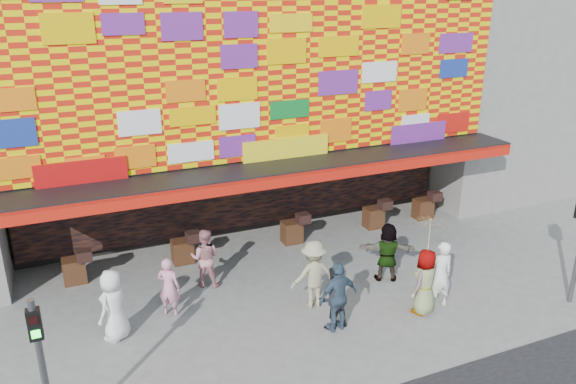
{
  "coord_description": "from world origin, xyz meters",
  "views": [
    {
      "loc": [
        -5.47,
        -10.25,
        7.72
      ],
      "look_at": [
        -0.24,
        2.0,
        2.77
      ],
      "focal_mm": 35.0,
      "sensor_mm": 36.0,
      "label": 1
    }
  ],
  "objects_px": {
    "ped_e": "(338,297)",
    "ped_c": "(333,298)",
    "ped_h": "(440,274)",
    "ped_b": "(169,287)",
    "ped_f": "(387,252)",
    "signal_left": "(41,360)",
    "ped_a": "(114,305)",
    "ped_g": "(425,282)",
    "ped_i": "(205,258)",
    "parasol": "(430,234)",
    "ped_d": "(313,274)"
  },
  "relations": [
    {
      "from": "signal_left",
      "to": "ped_f",
      "type": "relative_size",
      "value": 1.8
    },
    {
      "from": "ped_a",
      "to": "ped_e",
      "type": "relative_size",
      "value": 0.98
    },
    {
      "from": "ped_a",
      "to": "signal_left",
      "type": "bearing_deg",
      "value": 19.59
    },
    {
      "from": "signal_left",
      "to": "ped_a",
      "type": "relative_size",
      "value": 1.73
    },
    {
      "from": "signal_left",
      "to": "ped_c",
      "type": "xyz_separation_m",
      "value": [
        6.22,
        1.41,
        -1.07
      ]
    },
    {
      "from": "signal_left",
      "to": "ped_g",
      "type": "height_order",
      "value": "signal_left"
    },
    {
      "from": "ped_h",
      "to": "parasol",
      "type": "height_order",
      "value": "parasol"
    },
    {
      "from": "ped_i",
      "to": "parasol",
      "type": "relative_size",
      "value": 0.91
    },
    {
      "from": "ped_a",
      "to": "ped_e",
      "type": "distance_m",
      "value": 5.15
    },
    {
      "from": "ped_b",
      "to": "ped_f",
      "type": "xyz_separation_m",
      "value": [
        5.88,
        -0.59,
        0.06
      ]
    },
    {
      "from": "ped_h",
      "to": "parasol",
      "type": "xyz_separation_m",
      "value": [
        -0.53,
        -0.11,
        1.24
      ]
    },
    {
      "from": "ped_g",
      "to": "ped_c",
      "type": "bearing_deg",
      "value": -31.88
    },
    {
      "from": "ped_i",
      "to": "ped_g",
      "type": "bearing_deg",
      "value": 170.85
    },
    {
      "from": "signal_left",
      "to": "ped_f",
      "type": "bearing_deg",
      "value": 18.4
    },
    {
      "from": "ped_c",
      "to": "ped_i",
      "type": "height_order",
      "value": "ped_i"
    },
    {
      "from": "ped_c",
      "to": "ped_f",
      "type": "height_order",
      "value": "ped_f"
    },
    {
      "from": "ped_c",
      "to": "ped_g",
      "type": "xyz_separation_m",
      "value": [
        2.38,
        -0.32,
        0.06
      ]
    },
    {
      "from": "signal_left",
      "to": "parasol",
      "type": "distance_m",
      "value": 8.67
    },
    {
      "from": "ped_g",
      "to": "ped_f",
      "type": "bearing_deg",
      "value": -115.99
    },
    {
      "from": "ped_a",
      "to": "ped_g",
      "type": "height_order",
      "value": "ped_a"
    },
    {
      "from": "ped_b",
      "to": "ped_i",
      "type": "relative_size",
      "value": 0.94
    },
    {
      "from": "signal_left",
      "to": "ped_e",
      "type": "distance_m",
      "value": 6.48
    },
    {
      "from": "ped_a",
      "to": "ped_d",
      "type": "distance_m",
      "value": 4.81
    },
    {
      "from": "signal_left",
      "to": "ped_c",
      "type": "bearing_deg",
      "value": 12.76
    },
    {
      "from": "ped_b",
      "to": "ped_g",
      "type": "height_order",
      "value": "ped_g"
    },
    {
      "from": "signal_left",
      "to": "ped_a",
      "type": "distance_m",
      "value": 3.44
    },
    {
      "from": "ped_b",
      "to": "ped_d",
      "type": "xyz_separation_m",
      "value": [
        3.43,
        -1.03,
        0.12
      ]
    },
    {
      "from": "ped_c",
      "to": "ped_f",
      "type": "relative_size",
      "value": 0.94
    },
    {
      "from": "ped_d",
      "to": "ped_a",
      "type": "bearing_deg",
      "value": -2.84
    },
    {
      "from": "parasol",
      "to": "ped_i",
      "type": "bearing_deg",
      "value": 143.32
    },
    {
      "from": "ped_f",
      "to": "ped_g",
      "type": "height_order",
      "value": "ped_g"
    },
    {
      "from": "ped_e",
      "to": "ped_h",
      "type": "distance_m",
      "value": 2.86
    },
    {
      "from": "ped_a",
      "to": "parasol",
      "type": "height_order",
      "value": "parasol"
    },
    {
      "from": "ped_b",
      "to": "ped_d",
      "type": "height_order",
      "value": "ped_d"
    },
    {
      "from": "ped_c",
      "to": "ped_i",
      "type": "xyz_separation_m",
      "value": [
        -2.24,
        3.13,
        0.04
      ]
    },
    {
      "from": "signal_left",
      "to": "ped_c",
      "type": "distance_m",
      "value": 6.47
    },
    {
      "from": "ped_d",
      "to": "parasol",
      "type": "height_order",
      "value": "parasol"
    },
    {
      "from": "ped_a",
      "to": "parasol",
      "type": "xyz_separation_m",
      "value": [
        7.18,
        -1.88,
        1.26
      ]
    },
    {
      "from": "ped_h",
      "to": "ped_i",
      "type": "height_order",
      "value": "ped_h"
    },
    {
      "from": "ped_c",
      "to": "ped_e",
      "type": "xyz_separation_m",
      "value": [
        0.06,
        -0.14,
        0.09
      ]
    },
    {
      "from": "ped_g",
      "to": "ped_i",
      "type": "height_order",
      "value": "ped_g"
    },
    {
      "from": "ped_h",
      "to": "ped_i",
      "type": "relative_size",
      "value": 1.08
    },
    {
      "from": "ped_a",
      "to": "ped_b",
      "type": "bearing_deg",
      "value": 155.17
    },
    {
      "from": "ped_f",
      "to": "ped_i",
      "type": "distance_m",
      "value": 4.96
    },
    {
      "from": "ped_g",
      "to": "ped_i",
      "type": "relative_size",
      "value": 1.03
    },
    {
      "from": "ped_e",
      "to": "ped_c",
      "type": "bearing_deg",
      "value": -75.0
    },
    {
      "from": "ped_f",
      "to": "ped_g",
      "type": "xyz_separation_m",
      "value": [
        -0.05,
        -1.78,
        0.02
      ]
    },
    {
      "from": "ped_d",
      "to": "ped_g",
      "type": "relative_size",
      "value": 1.06
    },
    {
      "from": "ped_i",
      "to": "ped_f",
      "type": "bearing_deg",
      "value": -172.01
    },
    {
      "from": "ped_h",
      "to": "parasol",
      "type": "bearing_deg",
      "value": 16.51
    }
  ]
}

